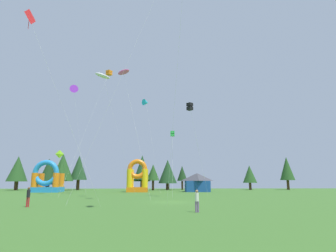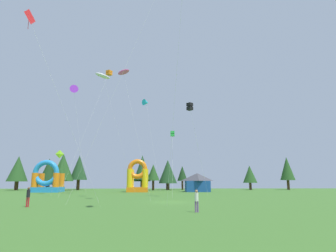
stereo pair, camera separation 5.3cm
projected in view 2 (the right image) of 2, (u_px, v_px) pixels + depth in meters
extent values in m
plane|color=#3D6B28|center=(171.00, 202.00, 33.33)|extent=(120.00, 120.00, 0.00)
cube|color=black|center=(190.00, 108.00, 44.35)|extent=(1.07, 1.07, 0.51)
cube|color=black|center=(190.00, 105.00, 44.46)|extent=(1.07, 1.07, 0.51)
cylinder|color=silver|center=(199.00, 152.00, 44.61)|extent=(3.01, 2.94, 13.73)
cube|color=orange|center=(109.00, 74.00, 53.37)|extent=(1.21, 1.21, 0.38)
cube|color=orange|center=(109.00, 72.00, 53.46)|extent=(1.21, 1.21, 0.38)
cylinder|color=silver|center=(87.00, 127.00, 47.23)|extent=(5.11, 8.20, 22.19)
cylinder|color=silver|center=(120.00, 80.00, 32.43)|extent=(9.88, 1.45, 27.26)
cube|color=green|center=(172.00, 135.00, 47.52)|extent=(0.70, 0.70, 0.38)
cube|color=green|center=(172.00, 132.00, 47.61)|extent=(0.70, 0.70, 0.38)
cylinder|color=silver|center=(172.00, 164.00, 44.77)|extent=(0.23, 3.76, 10.12)
ellipsoid|color=white|center=(103.00, 76.00, 55.09)|extent=(3.09, 2.49, 1.27)
cylinder|color=silver|center=(119.00, 135.00, 54.97)|extent=(6.49, 3.80, 22.25)
cylinder|color=silver|center=(177.00, 73.00, 25.85)|extent=(1.52, 8.74, 24.04)
cone|color=#19B7CC|center=(146.00, 103.00, 67.01)|extent=(2.01, 2.02, 1.53)
cylinder|color=silver|center=(153.00, 145.00, 63.19)|extent=(3.42, 4.02, 20.40)
pyramid|color=#8CD826|center=(60.00, 155.00, 48.24)|extent=(1.01, 0.43, 1.00)
cylinder|color=#8CD826|center=(59.00, 160.00, 48.13)|extent=(0.04, 0.04, 1.87)
cylinder|color=silver|center=(55.00, 175.00, 47.99)|extent=(1.20, 0.71, 6.78)
cone|color=purple|center=(74.00, 90.00, 53.29)|extent=(1.95, 1.96, 1.69)
cylinder|color=silver|center=(80.00, 141.00, 52.04)|extent=(3.03, 1.00, 18.97)
ellipsoid|color=#EA599E|center=(124.00, 72.00, 43.29)|extent=(2.34, 2.17, 0.88)
cylinder|color=silver|center=(136.00, 131.00, 39.83)|extent=(4.42, 3.66, 18.56)
pyramid|color=red|center=(28.00, 18.00, 26.37)|extent=(0.65, 1.22, 1.17)
cylinder|color=red|center=(28.00, 23.00, 26.25)|extent=(0.04, 0.04, 1.13)
cylinder|color=silver|center=(65.00, 114.00, 26.85)|extent=(6.51, 4.07, 17.16)
cylinder|color=#724C8C|center=(196.00, 207.00, 22.58)|extent=(0.13, 0.13, 0.84)
cylinder|color=#724C8C|center=(198.00, 207.00, 22.59)|extent=(0.13, 0.13, 0.84)
cylinder|color=silver|center=(197.00, 197.00, 22.72)|extent=(0.31, 0.31, 0.67)
sphere|color=#9E704C|center=(196.00, 191.00, 22.81)|extent=(0.23, 0.23, 0.23)
cylinder|color=#B21E26|center=(27.00, 202.00, 27.12)|extent=(0.15, 0.15, 0.90)
cylinder|color=#B21E26|center=(29.00, 202.00, 27.11)|extent=(0.15, 0.15, 0.90)
cylinder|color=black|center=(28.00, 193.00, 27.27)|extent=(0.35, 0.35, 0.71)
sphere|color=brown|center=(29.00, 188.00, 27.36)|extent=(0.24, 0.24, 0.24)
cube|color=orange|center=(138.00, 190.00, 63.86)|extent=(4.56, 4.50, 1.02)
cylinder|color=yellow|center=(130.00, 178.00, 62.68)|extent=(1.26, 1.26, 3.96)
cylinder|color=yellow|center=(145.00, 178.00, 62.79)|extent=(1.26, 1.26, 3.96)
cylinder|color=yellow|center=(131.00, 178.00, 65.86)|extent=(1.26, 1.26, 3.96)
cylinder|color=yellow|center=(145.00, 178.00, 65.97)|extent=(1.26, 1.26, 3.96)
torus|color=orange|center=(137.00, 169.00, 63.10)|extent=(4.31, 1.01, 4.31)
cube|color=#268CD8|center=(48.00, 190.00, 62.71)|extent=(5.85, 4.79, 1.09)
cylinder|color=orange|center=(35.00, 180.00, 61.33)|extent=(1.34, 1.34, 3.00)
cylinder|color=orange|center=(56.00, 180.00, 61.48)|extent=(1.34, 1.34, 3.00)
cylinder|color=orange|center=(41.00, 180.00, 64.71)|extent=(1.34, 1.34, 3.00)
cylinder|color=orange|center=(61.00, 180.00, 64.86)|extent=(1.34, 1.34, 3.00)
torus|color=#268CD8|center=(46.00, 173.00, 61.68)|extent=(5.58, 1.07, 5.58)
cube|color=#19478C|center=(197.00, 186.00, 64.91)|extent=(5.30, 4.40, 2.43)
pyramid|color=#3F3F47|center=(197.00, 177.00, 65.30)|extent=(5.30, 4.40, 1.73)
cylinder|color=#4C331E|center=(16.00, 186.00, 75.73)|extent=(0.95, 0.95, 2.26)
cone|color=#234C1E|center=(18.00, 169.00, 76.57)|extent=(5.28, 5.28, 6.69)
cylinder|color=#4C331E|center=(47.00, 187.00, 73.24)|extent=(0.92, 0.92, 1.50)
cone|color=#193819|center=(49.00, 171.00, 74.00)|extent=(5.11, 5.11, 6.59)
cylinder|color=#4C331E|center=(62.00, 186.00, 74.91)|extent=(1.06, 1.06, 2.33)
cone|color=#234C1E|center=(63.00, 167.00, 75.81)|extent=(5.88, 5.88, 7.20)
cylinder|color=#4C331E|center=(60.00, 185.00, 73.42)|extent=(0.70, 0.70, 2.52)
cone|color=#234C1E|center=(61.00, 171.00, 74.11)|extent=(3.88, 3.88, 4.84)
cylinder|color=#4C331E|center=(78.00, 185.00, 77.64)|extent=(0.84, 0.84, 2.69)
cone|color=#1E4221|center=(79.00, 168.00, 78.51)|extent=(4.65, 4.65, 6.63)
cylinder|color=#4C331E|center=(142.00, 186.00, 76.06)|extent=(0.83, 0.83, 2.30)
cone|color=#1E4221|center=(142.00, 168.00, 76.92)|extent=(4.60, 4.60, 6.92)
cylinder|color=#4C331E|center=(142.00, 185.00, 75.14)|extent=(0.77, 0.77, 2.74)
cone|color=#1E4221|center=(142.00, 169.00, 75.93)|extent=(4.30, 4.30, 5.63)
cylinder|color=#4C331E|center=(153.00, 185.00, 75.74)|extent=(0.61, 0.61, 2.50)
cone|color=#234C1E|center=(153.00, 172.00, 76.38)|extent=(3.41, 3.41, 4.25)
cylinder|color=#4C331E|center=(168.00, 187.00, 78.26)|extent=(0.91, 0.91, 1.76)
cone|color=#1E4221|center=(168.00, 171.00, 79.02)|extent=(5.05, 5.05, 6.40)
cylinder|color=#4C331E|center=(182.00, 185.00, 78.88)|extent=(0.51, 0.51, 2.41)
cone|color=#193819|center=(182.00, 173.00, 79.49)|extent=(2.82, 2.82, 4.10)
cylinder|color=#4C331E|center=(250.00, 186.00, 78.91)|extent=(0.69, 0.69, 1.88)
cone|color=#234C1E|center=(250.00, 174.00, 79.53)|extent=(3.83, 3.83, 4.75)
cylinder|color=#4C331E|center=(288.00, 185.00, 79.08)|extent=(0.70, 0.70, 2.61)
cone|color=#234C1E|center=(287.00, 168.00, 79.93)|extent=(3.91, 3.91, 6.39)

